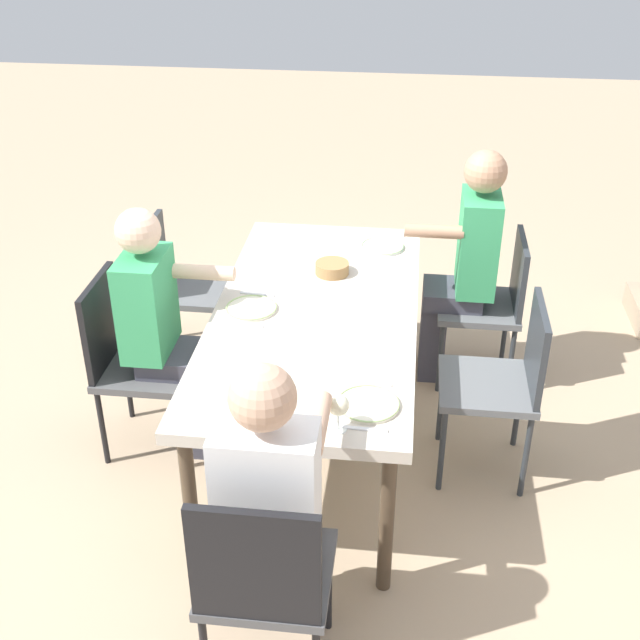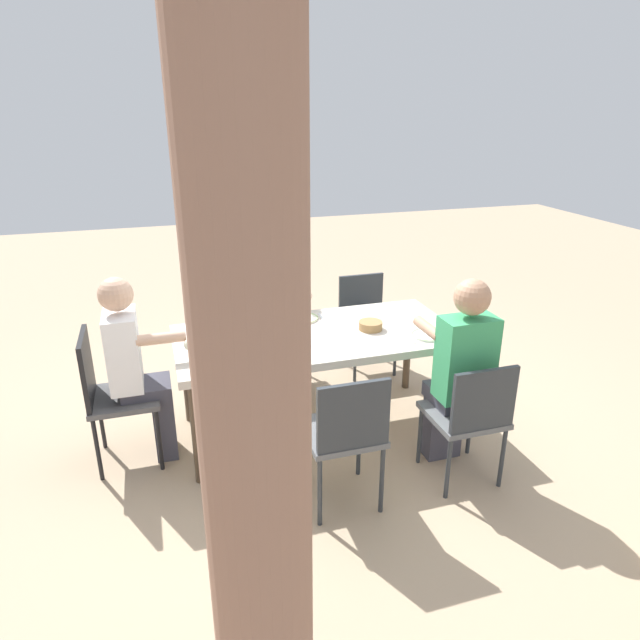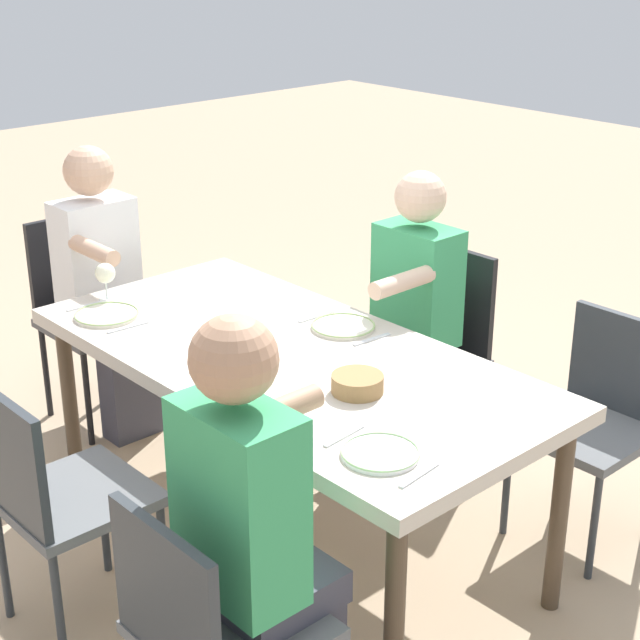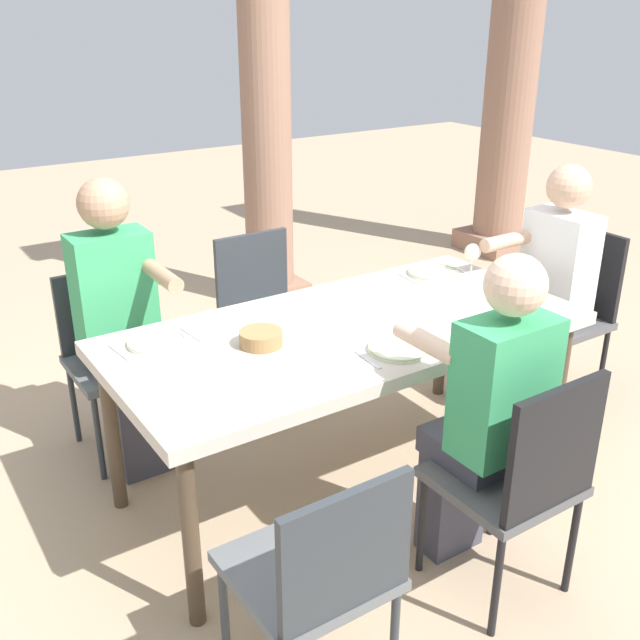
# 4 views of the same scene
# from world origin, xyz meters

# --- Properties ---
(ground_plane) EXTENTS (16.00, 16.00, 0.00)m
(ground_plane) POSITION_xyz_m (0.00, 0.00, 0.00)
(ground_plane) COLOR tan
(dining_table) EXTENTS (1.98, 0.94, 0.77)m
(dining_table) POSITION_xyz_m (0.00, 0.00, 0.70)
(dining_table) COLOR beige
(dining_table) RESTS_ON ground
(chair_west_north) EXTENTS (0.44, 0.44, 0.86)m
(chair_west_north) POSITION_xyz_m (-0.72, 0.89, 0.50)
(chair_west_north) COLOR #5B5E61
(chair_west_north) RESTS_ON ground
(chair_west_south) EXTENTS (0.44, 0.44, 0.85)m
(chair_west_south) POSITION_xyz_m (-0.72, -0.89, 0.50)
(chair_west_south) COLOR #5B5E61
(chair_west_south) RESTS_ON ground
(chair_mid_north) EXTENTS (0.44, 0.44, 0.90)m
(chair_mid_north) POSITION_xyz_m (0.10, 0.89, 0.53)
(chair_mid_north) COLOR #5B5E61
(chair_mid_north) RESTS_ON ground
(chair_mid_south) EXTENTS (0.44, 0.44, 0.91)m
(chair_mid_south) POSITION_xyz_m (0.10, -0.89, 0.52)
(chair_mid_south) COLOR #4F4F50
(chair_mid_south) RESTS_ON ground
(chair_head_east) EXTENTS (0.44, 0.44, 0.94)m
(chair_head_east) POSITION_xyz_m (1.41, 0.00, 0.54)
(chair_head_east) COLOR #4F4F50
(chair_head_east) RESTS_ON ground
(diner_woman_green) EXTENTS (0.35, 0.50, 1.33)m
(diner_woman_green) POSITION_xyz_m (-0.72, 0.72, 0.72)
(diner_woman_green) COLOR #3F3F4C
(diner_woman_green) RESTS_ON ground
(diner_man_white) EXTENTS (0.50, 0.35, 1.29)m
(diner_man_white) POSITION_xyz_m (1.23, 0.00, 0.70)
(diner_man_white) COLOR #3F3F4C
(diner_man_white) RESTS_ON ground
(diner_guest_third) EXTENTS (0.35, 0.49, 1.27)m
(diner_guest_third) POSITION_xyz_m (0.09, -0.71, 0.68)
(diner_guest_third) COLOR #3F3F4C
(diner_guest_third) RESTS_ON ground
(plate_0) EXTENTS (0.23, 0.23, 0.02)m
(plate_0) POSITION_xyz_m (-0.73, 0.27, 0.78)
(plate_0) COLOR white
(plate_0) RESTS_ON dining_table
(fork_0) EXTENTS (0.03, 0.17, 0.01)m
(fork_0) POSITION_xyz_m (-0.88, 0.27, 0.77)
(fork_0) COLOR silver
(fork_0) RESTS_ON dining_table
(spoon_0) EXTENTS (0.03, 0.17, 0.01)m
(spoon_0) POSITION_xyz_m (-0.58, 0.27, 0.77)
(spoon_0) COLOR silver
(spoon_0) RESTS_ON dining_table
(plate_1) EXTENTS (0.24, 0.24, 0.02)m
(plate_1) POSITION_xyz_m (0.03, -0.30, 0.78)
(plate_1) COLOR silver
(plate_1) RESTS_ON dining_table
(fork_1) EXTENTS (0.03, 0.17, 0.01)m
(fork_1) POSITION_xyz_m (-0.12, -0.30, 0.77)
(fork_1) COLOR silver
(fork_1) RESTS_ON dining_table
(spoon_1) EXTENTS (0.02, 0.17, 0.01)m
(spoon_1) POSITION_xyz_m (0.18, -0.30, 0.77)
(spoon_1) COLOR silver
(spoon_1) RESTS_ON dining_table
(plate_2) EXTENTS (0.25, 0.25, 0.02)m
(plate_2) POSITION_xyz_m (0.72, 0.29, 0.78)
(plate_2) COLOR silver
(plate_2) RESTS_ON dining_table
(wine_glass_2) EXTENTS (0.08, 0.08, 0.15)m
(wine_glass_2) POSITION_xyz_m (0.89, 0.19, 0.88)
(wine_glass_2) COLOR white
(wine_glass_2) RESTS_ON dining_table
(fork_2) EXTENTS (0.03, 0.17, 0.01)m
(fork_2) POSITION_xyz_m (0.57, 0.29, 0.77)
(fork_2) COLOR silver
(fork_2) RESTS_ON dining_table
(spoon_2) EXTENTS (0.02, 0.17, 0.01)m
(spoon_2) POSITION_xyz_m (0.87, 0.29, 0.77)
(spoon_2) COLOR silver
(spoon_2) RESTS_ON dining_table
(bread_basket) EXTENTS (0.17, 0.17, 0.06)m
(bread_basket) POSITION_xyz_m (-0.39, 0.04, 0.80)
(bread_basket) COLOR #9E7547
(bread_basket) RESTS_ON dining_table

